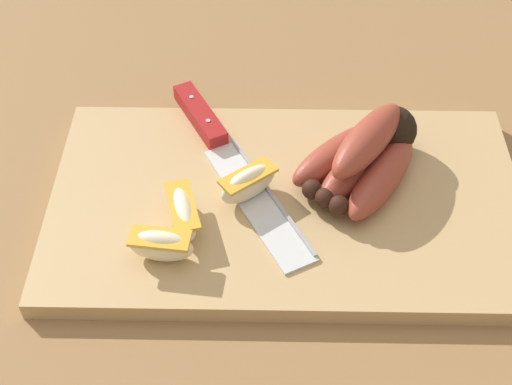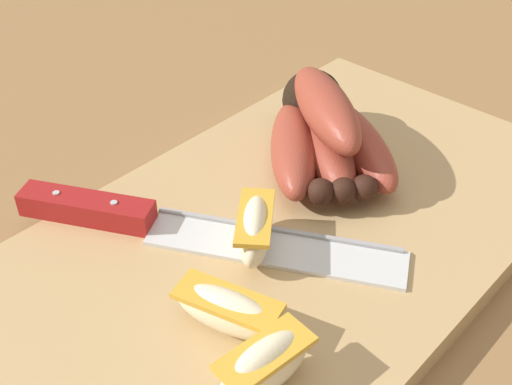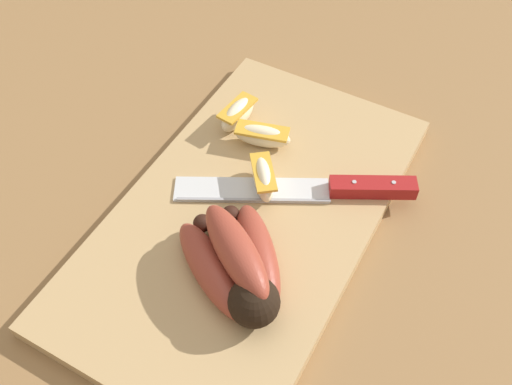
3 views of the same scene
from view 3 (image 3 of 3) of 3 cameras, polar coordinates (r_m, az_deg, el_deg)
name	(u,v)px [view 3 (image 3 of 3)]	position (r m, az deg, el deg)	size (l,w,h in m)	color
ground_plane	(247,222)	(0.69, -0.85, -2.85)	(6.00, 6.00, 0.00)	olive
cutting_board	(248,214)	(0.68, -0.78, -2.13)	(0.48, 0.27, 0.02)	tan
banana_bunch	(237,265)	(0.60, -1.81, -6.96)	(0.15, 0.15, 0.07)	black
chefs_knife	(331,188)	(0.69, 7.21, 0.39)	(0.16, 0.26, 0.02)	silver
apple_wedge_near	(264,178)	(0.68, 0.80, 1.36)	(0.06, 0.06, 0.04)	beige
apple_wedge_middle	(262,136)	(0.73, 0.60, 5.51)	(0.04, 0.07, 0.03)	beige
apple_wedge_far	(238,114)	(0.75, -1.78, 7.60)	(0.06, 0.03, 0.03)	beige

